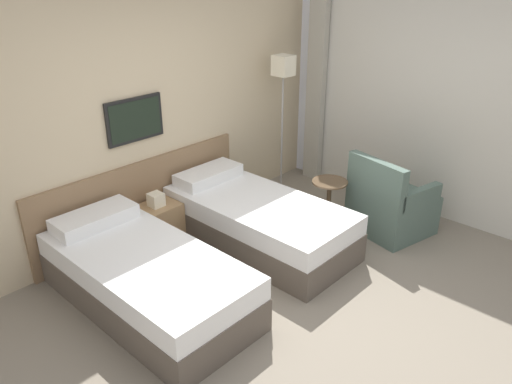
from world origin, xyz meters
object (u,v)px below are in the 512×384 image
floor_lamp (283,81)px  armchair (390,207)px  bed_near_window (258,221)px  bed_near_door (146,278)px  nightstand (158,223)px  side_table (329,196)px

floor_lamp → armchair: floor_lamp is taller
armchair → bed_near_window: bearing=65.9°
bed_near_door → floor_lamp: 2.93m
bed_near_window → nightstand: (-0.71, 0.77, -0.03)m
floor_lamp → side_table: 1.53m
bed_near_door → side_table: 2.20m
floor_lamp → side_table: bearing=-112.4°
bed_near_door → floor_lamp: (2.60, 0.69, 1.17)m
armchair → side_table: bearing=52.1°
floor_lamp → armchair: size_ratio=1.94×
bed_near_door → bed_near_window: 1.41m
floor_lamp → side_table: floor_lamp is taller
bed_near_window → nightstand: bed_near_window is taller
nightstand → side_table: 1.86m
bed_near_door → side_table: bearing=-9.4°
floor_lamp → nightstand: bearing=177.6°
bed_near_window → side_table: size_ratio=3.44×
floor_lamp → armchair: (-0.00, -1.57, -1.14)m
bed_near_door → nightstand: bearing=47.5°
nightstand → side_table: (1.46, -1.13, 0.17)m
bed_near_window → armchair: bearing=-36.5°
nightstand → side_table: bearing=-37.7°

